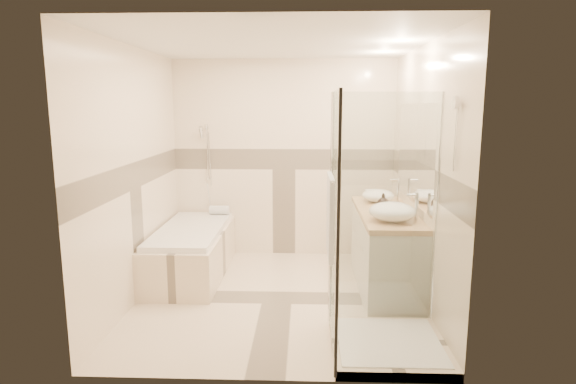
{
  "coord_description": "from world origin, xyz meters",
  "views": [
    {
      "loc": [
        0.28,
        -4.62,
        1.93
      ],
      "look_at": [
        0.1,
        0.25,
        1.05
      ],
      "focal_mm": 30.0,
      "sensor_mm": 36.0,
      "label": 1
    }
  ],
  "objects_px": {
    "amenity_bottle_a": "(387,207)",
    "amenity_bottle_b": "(383,201)",
    "bathtub": "(192,249)",
    "shower_enclosure": "(374,287)",
    "vessel_sink_near": "(378,196)",
    "vanity": "(385,250)",
    "vessel_sink_far": "(392,212)"
  },
  "relations": [
    {
      "from": "vanity",
      "to": "amenity_bottle_a",
      "type": "height_order",
      "value": "amenity_bottle_a"
    },
    {
      "from": "amenity_bottle_a",
      "to": "amenity_bottle_b",
      "type": "height_order",
      "value": "amenity_bottle_b"
    },
    {
      "from": "shower_enclosure",
      "to": "vessel_sink_far",
      "type": "distance_m",
      "value": 0.97
    },
    {
      "from": "vanity",
      "to": "vessel_sink_near",
      "type": "distance_m",
      "value": 0.68
    },
    {
      "from": "vessel_sink_near",
      "to": "vessel_sink_far",
      "type": "distance_m",
      "value": 0.91
    },
    {
      "from": "amenity_bottle_a",
      "to": "shower_enclosure",
      "type": "bearing_deg",
      "value": -103.74
    },
    {
      "from": "shower_enclosure",
      "to": "vessel_sink_near",
      "type": "height_order",
      "value": "shower_enclosure"
    },
    {
      "from": "vessel_sink_far",
      "to": "amenity_bottle_a",
      "type": "xyz_separation_m",
      "value": [
        0.0,
        0.29,
        -0.02
      ]
    },
    {
      "from": "vessel_sink_near",
      "to": "vanity",
      "type": "bearing_deg",
      "value": -87.55
    },
    {
      "from": "amenity_bottle_b",
      "to": "amenity_bottle_a",
      "type": "bearing_deg",
      "value": -90.0
    },
    {
      "from": "vanity",
      "to": "bathtub",
      "type": "bearing_deg",
      "value": 170.75
    },
    {
      "from": "vessel_sink_far",
      "to": "amenity_bottle_b",
      "type": "xyz_separation_m",
      "value": [
        0.0,
        0.55,
        -0.01
      ]
    },
    {
      "from": "vanity",
      "to": "amenity_bottle_b",
      "type": "height_order",
      "value": "amenity_bottle_b"
    },
    {
      "from": "amenity_bottle_b",
      "to": "vanity",
      "type": "bearing_deg",
      "value": -79.49
    },
    {
      "from": "amenity_bottle_b",
      "to": "shower_enclosure",
      "type": "bearing_deg",
      "value": -101.19
    },
    {
      "from": "vanity",
      "to": "amenity_bottle_a",
      "type": "relative_size",
      "value": 11.05
    },
    {
      "from": "vanity",
      "to": "vessel_sink_far",
      "type": "relative_size",
      "value": 3.65
    },
    {
      "from": "vanity",
      "to": "vessel_sink_near",
      "type": "relative_size",
      "value": 4.5
    },
    {
      "from": "vanity",
      "to": "vessel_sink_far",
      "type": "height_order",
      "value": "vessel_sink_far"
    },
    {
      "from": "bathtub",
      "to": "amenity_bottle_a",
      "type": "distance_m",
      "value": 2.27
    },
    {
      "from": "vessel_sink_near",
      "to": "vessel_sink_far",
      "type": "xyz_separation_m",
      "value": [
        0.0,
        -0.91,
        0.02
      ]
    },
    {
      "from": "vanity",
      "to": "vessel_sink_near",
      "type": "height_order",
      "value": "vessel_sink_near"
    },
    {
      "from": "shower_enclosure",
      "to": "amenity_bottle_b",
      "type": "height_order",
      "value": "shower_enclosure"
    },
    {
      "from": "bathtub",
      "to": "amenity_bottle_a",
      "type": "relative_size",
      "value": 11.59
    },
    {
      "from": "bathtub",
      "to": "vessel_sink_near",
      "type": "xyz_separation_m",
      "value": [
        2.13,
        0.12,
        0.61
      ]
    },
    {
      "from": "bathtub",
      "to": "vessel_sink_far",
      "type": "relative_size",
      "value": 3.83
    },
    {
      "from": "shower_enclosure",
      "to": "amenity_bottle_a",
      "type": "bearing_deg",
      "value": 76.26
    },
    {
      "from": "amenity_bottle_a",
      "to": "bathtub",
      "type": "bearing_deg",
      "value": 166.67
    },
    {
      "from": "vessel_sink_far",
      "to": "amenity_bottle_a",
      "type": "bearing_deg",
      "value": 90.0
    },
    {
      "from": "shower_enclosure",
      "to": "vessel_sink_near",
      "type": "relative_size",
      "value": 5.67
    },
    {
      "from": "bathtub",
      "to": "amenity_bottle_a",
      "type": "height_order",
      "value": "amenity_bottle_a"
    },
    {
      "from": "shower_enclosure",
      "to": "amenity_bottle_b",
      "type": "xyz_separation_m",
      "value": [
        0.27,
        1.38,
        0.43
      ]
    }
  ]
}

